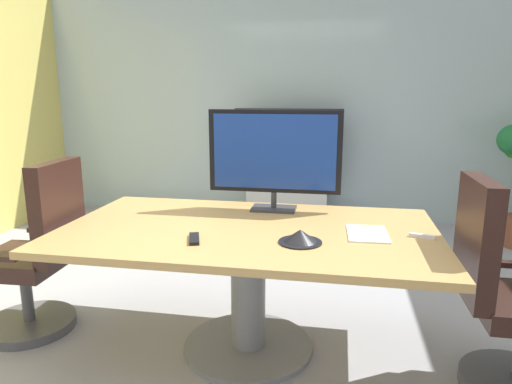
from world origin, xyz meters
The scene contains 11 objects.
ground_plane centered at (0.00, 0.00, 0.00)m, with size 6.98×6.98×0.00m, color #99999E.
wall_back_glass_partition centered at (0.00, 2.97, 1.39)m, with size 5.98×0.10×2.77m, color #9EB2B7.
conference_table centered at (0.11, -0.06, 0.57)m, with size 2.08×1.19×0.75m.
office_chair_left centered at (-1.22, -0.08, 0.46)m, with size 0.60×0.58×1.09m.
office_chair_right centered at (1.44, -0.19, 0.46)m, with size 0.60×0.57×1.09m.
tv_monitor centered at (0.19, 0.37, 1.11)m, with size 0.84×0.18×0.64m.
wall_display_unit centered at (0.03, 2.62, 0.44)m, with size 1.20×0.36×1.31m.
conference_phone centered at (0.42, -0.27, 0.78)m, with size 0.22×0.22×0.07m.
remote_control centered at (-0.12, -0.33, 0.76)m, with size 0.05×0.17×0.02m, color black.
whiteboard_marker centered at (1.04, -0.07, 0.76)m, with size 0.13×0.02×0.02m, color silver.
paper_notepad centered at (0.76, -0.06, 0.75)m, with size 0.21×0.30×0.01m, color white.
Camera 1 is at (0.60, -2.46, 1.49)m, focal length 32.00 mm.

